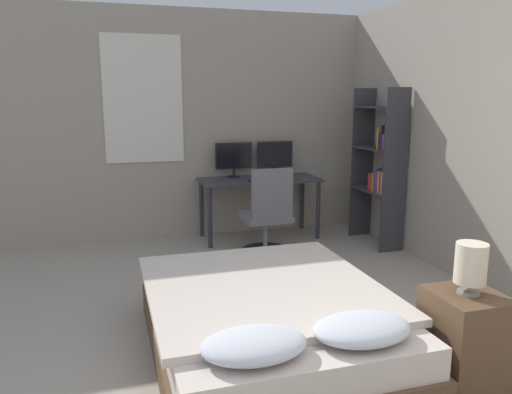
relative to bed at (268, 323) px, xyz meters
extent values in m
cube|color=#9E9384|center=(0.27, 3.11, 1.12)|extent=(12.00, 0.06, 2.70)
cube|color=silver|center=(-0.51, 3.07, 1.43)|extent=(0.90, 0.01, 1.45)
cube|color=#A3B2CC|center=(-0.51, 3.07, 1.43)|extent=(0.82, 0.01, 1.37)
cube|color=brown|center=(0.00, 0.02, -0.12)|extent=(1.48, 1.91, 0.22)
cube|color=beige|center=(0.00, 0.02, 0.08)|extent=(1.42, 1.85, 0.19)
cube|color=beige|center=(0.00, 0.13, 0.20)|extent=(1.52, 1.61, 0.05)
ellipsoid|color=silver|center=(-0.30, -0.69, 0.24)|extent=(0.55, 0.38, 0.13)
ellipsoid|color=silver|center=(0.30, -0.69, 0.24)|extent=(0.55, 0.38, 0.13)
cube|color=brown|center=(0.99, -0.66, 0.06)|extent=(0.39, 0.42, 0.58)
cylinder|color=gray|center=(0.99, -0.66, 0.35)|extent=(0.13, 0.13, 0.01)
cylinder|color=gray|center=(0.99, -0.66, 0.39)|extent=(0.02, 0.02, 0.05)
cylinder|color=beige|center=(0.99, -0.66, 0.53)|extent=(0.18, 0.18, 0.24)
cube|color=#38383D|center=(0.79, 2.73, 0.48)|extent=(1.42, 0.60, 0.03)
cylinder|color=#2D2D33|center=(0.12, 2.48, 0.12)|extent=(0.05, 0.05, 0.70)
cylinder|color=#2D2D33|center=(1.45, 2.48, 0.12)|extent=(0.05, 0.05, 0.70)
cylinder|color=#2D2D33|center=(0.12, 2.99, 0.12)|extent=(0.05, 0.05, 0.70)
cylinder|color=#2D2D33|center=(1.45, 2.99, 0.12)|extent=(0.05, 0.05, 0.70)
cylinder|color=black|center=(0.52, 2.94, 0.50)|extent=(0.16, 0.16, 0.01)
cylinder|color=black|center=(0.52, 2.94, 0.55)|extent=(0.03, 0.03, 0.09)
cube|color=black|center=(0.52, 2.94, 0.76)|extent=(0.46, 0.03, 0.32)
cube|color=black|center=(0.52, 2.92, 0.76)|extent=(0.43, 0.00, 0.29)
cylinder|color=black|center=(1.05, 2.94, 0.50)|extent=(0.16, 0.16, 0.01)
cylinder|color=black|center=(1.05, 2.94, 0.55)|extent=(0.03, 0.03, 0.09)
cube|color=black|center=(1.05, 2.94, 0.76)|extent=(0.46, 0.03, 0.32)
cube|color=black|center=(1.05, 2.92, 0.76)|extent=(0.43, 0.00, 0.29)
cube|color=black|center=(0.79, 2.54, 0.50)|extent=(0.36, 0.13, 0.02)
ellipsoid|color=black|center=(1.05, 2.54, 0.51)|extent=(0.07, 0.05, 0.04)
cylinder|color=black|center=(0.67, 2.13, -0.21)|extent=(0.52, 0.52, 0.04)
cylinder|color=gray|center=(0.67, 2.13, -0.03)|extent=(0.05, 0.05, 0.33)
cube|color=slate|center=(0.67, 2.13, 0.17)|extent=(0.49, 0.49, 0.07)
cube|color=slate|center=(0.67, 1.91, 0.47)|extent=(0.44, 0.05, 0.52)
cube|color=#333338|center=(2.02, 1.76, 0.66)|extent=(0.29, 0.02, 1.79)
cube|color=#333338|center=(2.02, 2.48, 0.66)|extent=(0.29, 0.02, 1.79)
cube|color=#333338|center=(2.02, 2.12, 0.39)|extent=(0.29, 0.70, 0.02)
cube|color=#333338|center=(2.02, 2.12, 0.88)|extent=(0.29, 0.70, 0.02)
cube|color=#333338|center=(2.02, 2.12, 1.34)|extent=(0.29, 0.70, 0.02)
cube|color=#337042|center=(2.02, 1.80, 0.50)|extent=(0.24, 0.02, 0.18)
cube|color=#BCB29E|center=(2.02, 1.83, 0.53)|extent=(0.24, 0.03, 0.24)
cube|color=#B2332D|center=(2.02, 1.87, 0.52)|extent=(0.24, 0.03, 0.23)
cube|color=gold|center=(2.02, 1.90, 0.53)|extent=(0.24, 0.03, 0.25)
cube|color=#7A387F|center=(2.02, 1.94, 0.52)|extent=(0.24, 0.03, 0.24)
cube|color=#2D4784|center=(2.02, 1.98, 0.54)|extent=(0.24, 0.04, 0.27)
cube|color=orange|center=(2.02, 2.02, 0.51)|extent=(0.24, 0.03, 0.21)
cube|color=#B2332D|center=(2.02, 2.06, 0.50)|extent=(0.24, 0.04, 0.19)
cube|color=#B2332D|center=(2.02, 2.11, 0.50)|extent=(0.24, 0.02, 0.19)
cube|color=#337042|center=(2.02, 1.80, 1.01)|extent=(0.24, 0.02, 0.25)
cube|color=#7A387F|center=(2.02, 1.84, 0.98)|extent=(0.24, 0.04, 0.18)
cube|color=#28282D|center=(2.02, 1.89, 1.02)|extent=(0.24, 0.03, 0.27)
cube|color=#28282D|center=(2.02, 1.93, 0.98)|extent=(0.24, 0.02, 0.18)
cube|color=gold|center=(2.02, 1.96, 1.01)|extent=(0.24, 0.02, 0.23)
camera|label=1|loc=(-0.96, -2.90, 1.46)|focal=35.00mm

